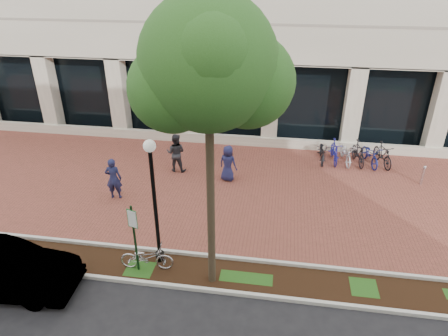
# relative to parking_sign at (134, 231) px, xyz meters

# --- Properties ---
(ground) EXTENTS (120.00, 120.00, 0.00)m
(ground) POSITION_rel_parking_sign_xyz_m (1.47, 5.43, -1.51)
(ground) COLOR black
(ground) RESTS_ON ground
(brick_plaza) EXTENTS (40.00, 9.00, 0.01)m
(brick_plaza) POSITION_rel_parking_sign_xyz_m (1.47, 5.43, -1.50)
(brick_plaza) COLOR brown
(brick_plaza) RESTS_ON ground
(planting_strip) EXTENTS (40.00, 1.50, 0.01)m
(planting_strip) POSITION_rel_parking_sign_xyz_m (1.47, 0.18, -1.50)
(planting_strip) COLOR black
(planting_strip) RESTS_ON ground
(curb_plaza_side) EXTENTS (40.00, 0.12, 0.12)m
(curb_plaza_side) POSITION_rel_parking_sign_xyz_m (1.47, 0.93, -1.45)
(curb_plaza_side) COLOR beige
(curb_plaza_side) RESTS_ON ground
(curb_street_side) EXTENTS (40.00, 0.12, 0.12)m
(curb_street_side) POSITION_rel_parking_sign_xyz_m (1.47, -0.57, -1.45)
(curb_street_side) COLOR beige
(curb_street_side) RESTS_ON ground
(parking_sign) EXTENTS (0.34, 0.07, 2.36)m
(parking_sign) POSITION_rel_parking_sign_xyz_m (0.00, 0.00, 0.00)
(parking_sign) COLOR #123318
(parking_sign) RESTS_ON ground
(lamppost) EXTENTS (0.36, 0.36, 4.21)m
(lamppost) POSITION_rel_parking_sign_xyz_m (0.53, 0.56, 0.87)
(lamppost) COLOR black
(lamppost) RESTS_ON ground
(street_tree) EXTENTS (3.86, 3.22, 8.12)m
(street_tree) POSITION_rel_parking_sign_xyz_m (2.40, -0.06, 4.79)
(street_tree) COLOR #463928
(street_tree) RESTS_ON ground
(locked_bicycle) EXTENTS (1.72, 0.74, 0.88)m
(locked_bicycle) POSITION_rel_parking_sign_xyz_m (0.26, 0.12, -1.07)
(locked_bicycle) COLOR #B2B1B5
(locked_bicycle) RESTS_ON ground
(pedestrian_left) EXTENTS (0.69, 0.50, 1.76)m
(pedestrian_left) POSITION_rel_parking_sign_xyz_m (-2.36, 3.97, -0.63)
(pedestrian_left) COLOR #1B1F45
(pedestrian_left) RESTS_ON ground
(pedestrian_mid) EXTENTS (0.88, 0.69, 1.79)m
(pedestrian_mid) POSITION_rel_parking_sign_xyz_m (-0.52, 6.63, -0.61)
(pedestrian_mid) COLOR #27282C
(pedestrian_mid) RESTS_ON ground
(pedestrian_right) EXTENTS (0.92, 0.75, 1.62)m
(pedestrian_right) POSITION_rel_parking_sign_xyz_m (1.92, 6.12, -0.70)
(pedestrian_right) COLOR #1D1F49
(pedestrian_right) RESTS_ON ground
(bollard) EXTENTS (0.12, 0.12, 0.89)m
(bollard) POSITION_rel_parking_sign_xyz_m (10.18, 6.99, -1.06)
(bollard) COLOR #BCBCC1
(bollard) RESTS_ON ground
(bike_rack_cluster) EXTENTS (3.56, 1.95, 1.08)m
(bike_rack_cluster) POSITION_rel_parking_sign_xyz_m (7.44, 8.65, -1.00)
(bike_rack_cluster) COLOR black
(bike_rack_cluster) RESTS_ON ground
(sedan_near_curb) EXTENTS (4.40, 1.72, 1.43)m
(sedan_near_curb) POSITION_rel_parking_sign_xyz_m (-3.55, -1.35, -0.80)
(sedan_near_curb) COLOR #AFAFB4
(sedan_near_curb) RESTS_ON ground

